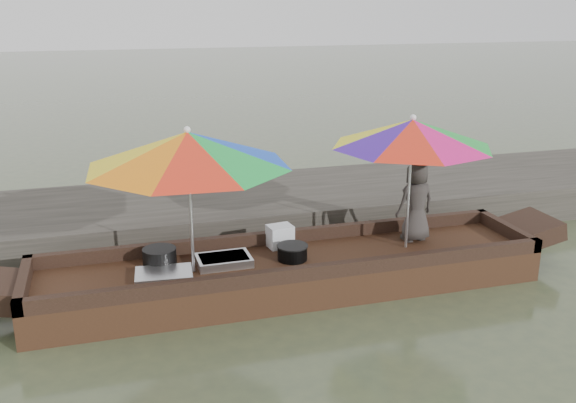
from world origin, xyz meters
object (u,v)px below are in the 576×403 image
object	(u,v)px
boat_hull	(291,275)
vendor	(416,201)
supply_bag	(280,236)
umbrella_bow	(190,201)
cooking_pot	(160,257)
umbrella_stern	(409,183)
tray_scallop	(164,274)
charcoal_grill	(292,253)
tray_crayfish	(224,260)

from	to	relation	value
boat_hull	vendor	bearing A→B (deg)	6.66
supply_bag	umbrella_bow	distance (m)	1.32
boat_hull	supply_bag	world-z (taller)	supply_bag
vendor	cooking_pot	bearing A→B (deg)	-8.64
boat_hull	umbrella_stern	xyz separation A→B (m)	(1.40, 0.00, 0.95)
boat_hull	umbrella_bow	bearing A→B (deg)	180.00
tray_scallop	charcoal_grill	distance (m)	1.42
boat_hull	umbrella_stern	distance (m)	1.69
supply_bag	vendor	xyz separation A→B (m)	(1.60, -0.24, 0.35)
cooking_pot	tray_crayfish	world-z (taller)	cooking_pot
boat_hull	tray_scallop	bearing A→B (deg)	-177.32
cooking_pot	tray_scallop	size ratio (longest dim) A/B	0.62
boat_hull	supply_bag	distance (m)	0.52
supply_bag	umbrella_bow	bearing A→B (deg)	-158.32
tray_scallop	vendor	distance (m)	3.04
tray_scallop	charcoal_grill	xyz separation A→B (m)	(1.42, 0.08, 0.05)
umbrella_bow	umbrella_stern	bearing A→B (deg)	0.00
tray_crayfish	tray_scallop	world-z (taller)	tray_crayfish
cooking_pot	vendor	world-z (taller)	vendor
tray_scallop	boat_hull	bearing A→B (deg)	2.68
charcoal_grill	cooking_pot	bearing A→B (deg)	169.71
cooking_pot	tray_scallop	bearing A→B (deg)	-88.96
tray_scallop	charcoal_grill	world-z (taller)	charcoal_grill
boat_hull	umbrella_bow	distance (m)	1.43
charcoal_grill	vendor	distance (m)	1.64
vendor	umbrella_stern	xyz separation A→B (m)	(-0.20, -0.19, 0.29)
boat_hull	tray_crayfish	distance (m)	0.77
charcoal_grill	supply_bag	world-z (taller)	supply_bag
tray_crayfish	charcoal_grill	distance (m)	0.76
tray_crayfish	cooking_pot	bearing A→B (deg)	165.24
cooking_pot	vendor	bearing A→B (deg)	-1.58
tray_crayfish	supply_bag	distance (m)	0.81
tray_crayfish	supply_bag	xyz separation A→B (m)	(0.73, 0.33, 0.09)
vendor	tray_scallop	bearing A→B (deg)	-2.25
vendor	umbrella_bow	bearing A→B (deg)	-3.07
tray_crayfish	umbrella_bow	world-z (taller)	umbrella_bow
tray_crayfish	tray_scallop	xyz separation A→B (m)	(-0.66, -0.16, -0.01)
boat_hull	umbrella_bow	xyz separation A→B (m)	(-1.07, 0.00, 0.95)
charcoal_grill	umbrella_bow	size ratio (longest dim) A/B	0.16
supply_bag	umbrella_bow	world-z (taller)	umbrella_bow
vendor	umbrella_bow	xyz separation A→B (m)	(-2.67, -0.19, 0.29)
supply_bag	umbrella_stern	bearing A→B (deg)	-16.93
tray_scallop	supply_bag	distance (m)	1.48
tray_crayfish	charcoal_grill	size ratio (longest dim) A/B	1.77
boat_hull	umbrella_stern	bearing A→B (deg)	0.00
boat_hull	umbrella_stern	world-z (taller)	umbrella_stern
supply_bag	vendor	world-z (taller)	vendor
boat_hull	tray_scallop	xyz separation A→B (m)	(-1.39, -0.07, 0.21)
umbrella_bow	tray_crayfish	bearing A→B (deg)	15.24
cooking_pot	supply_bag	world-z (taller)	supply_bag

